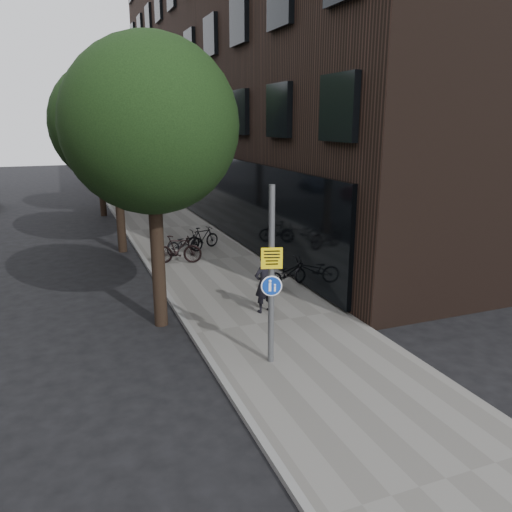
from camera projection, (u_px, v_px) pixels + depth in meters
name	position (u px, v px, depth m)	size (l,w,h in m)	color
ground	(325.00, 385.00, 10.57)	(120.00, 120.00, 0.00)	black
sidewalk	(206.00, 261.00, 19.63)	(4.50, 60.00, 0.12)	#66645E
curb_edge	(149.00, 267.00, 18.83)	(0.15, 60.00, 0.13)	slate
building_right_dark_brick	(278.00, 61.00, 30.97)	(12.00, 40.00, 18.00)	black
street_tree_near	(153.00, 133.00, 12.51)	(4.40, 4.40, 7.50)	black
street_tree_mid	(116.00, 128.00, 20.15)	(5.00, 5.00, 7.80)	black
street_tree_far	(98.00, 126.00, 28.23)	(5.00, 5.00, 7.80)	black
signpost	(271.00, 276.00, 10.83)	(0.45, 0.17, 4.01)	#595B5E
pedestrian	(264.00, 284.00, 14.07)	(0.62, 0.40, 1.69)	black
parked_bike_facade_near	(288.00, 273.00, 16.35)	(0.61, 1.74, 0.92)	black
parked_bike_facade_far	(203.00, 238.00, 21.27)	(0.44, 1.56, 0.94)	black
parked_bike_curb_near	(185.00, 243.00, 20.41)	(0.61, 1.74, 0.92)	black
parked_bike_curb_far	(178.00, 249.00, 19.03)	(0.51, 1.81, 1.09)	black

